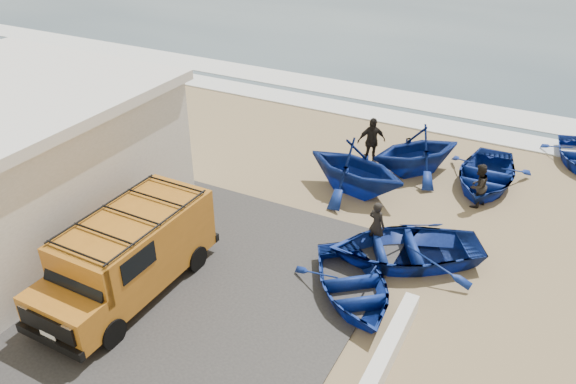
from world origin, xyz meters
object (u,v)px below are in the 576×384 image
at_px(boat_mid_right, 485,175).
at_px(boat_near_left, 353,285).
at_px(van, 129,252).
at_px(boat_mid_left, 355,167).
at_px(fisherman_middle, 478,186).
at_px(boat_near_right, 405,247).
at_px(boat_far_left, 417,150).
at_px(fisherman_front, 377,225).
at_px(fisherman_back, 371,141).

bearing_deg(boat_mid_right, boat_near_left, -104.59).
relative_size(van, boat_near_left, 1.43).
distance_m(boat_mid_left, fisherman_middle, 4.04).
relative_size(boat_near_right, boat_far_left, 1.23).
height_order(boat_mid_left, fisherman_front, boat_mid_left).
distance_m(boat_near_right, boat_far_left, 5.55).
distance_m(boat_near_left, boat_far_left, 7.56).
distance_m(boat_near_right, boat_mid_right, 5.71).
relative_size(boat_near_left, boat_near_right, 0.84).
height_order(boat_near_left, boat_mid_right, boat_mid_right).
distance_m(boat_near_right, boat_mid_left, 4.11).
bearing_deg(fisherman_middle, boat_mid_left, -50.61).
height_order(boat_near_left, fisherman_front, fisherman_front).
bearing_deg(fisherman_front, boat_near_right, -178.30).
bearing_deg(boat_near_right, fisherman_middle, 133.61).
distance_m(boat_near_left, fisherman_back, 7.80).
relative_size(boat_near_left, fisherman_middle, 2.38).
bearing_deg(boat_far_left, fisherman_middle, 12.18).
bearing_deg(fisherman_back, boat_mid_left, -122.42).
height_order(boat_mid_left, fisherman_middle, boat_mid_left).
height_order(boat_near_right, boat_far_left, boat_far_left).
bearing_deg(fisherman_middle, boat_far_left, -93.67).
height_order(boat_near_left, fisherman_back, fisherman_back).
bearing_deg(boat_near_left, boat_mid_right, 37.43).
xyz_separation_m(boat_mid_left, boat_far_left, (1.44, 2.36, -0.05)).
bearing_deg(fisherman_back, fisherman_middle, -56.15).
distance_m(fisherman_middle, fisherman_back, 4.38).
xyz_separation_m(boat_mid_left, fisherman_back, (-0.27, 2.27, -0.04)).
bearing_deg(boat_far_left, boat_mid_right, 45.78).
distance_m(boat_mid_right, fisherman_middle, 1.61).
height_order(boat_mid_right, fisherman_front, fisherman_front).
distance_m(van, fisherman_middle, 11.16).
distance_m(boat_near_left, fisherman_middle, 6.45).
height_order(boat_near_right, boat_mid_right, boat_near_right).
bearing_deg(boat_near_right, fisherman_back, 179.58).
distance_m(van, fisherman_back, 10.28).
xyz_separation_m(boat_near_right, fisherman_front, (-0.97, 0.29, 0.31)).
bearing_deg(boat_near_left, boat_far_left, 55.63).
bearing_deg(van, boat_far_left, 65.47).
bearing_deg(van, boat_near_right, 37.98).
relative_size(boat_near_left, boat_far_left, 1.03).
bearing_deg(fisherman_front, fisherman_middle, -101.80).
xyz_separation_m(boat_near_left, fisherman_back, (-2.28, 7.44, 0.55)).
height_order(boat_mid_left, fisherman_back, boat_mid_left).
distance_m(boat_near_left, boat_near_right, 2.26).
height_order(fisherman_front, fisherman_middle, fisherman_middle).
xyz_separation_m(boat_far_left, fisherman_back, (-1.70, -0.08, 0.00)).
height_order(fisherman_front, fisherman_back, fisherman_back).
bearing_deg(fisherman_front, boat_mid_right, -93.85).
bearing_deg(fisherman_middle, boat_mid_right, -154.67).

